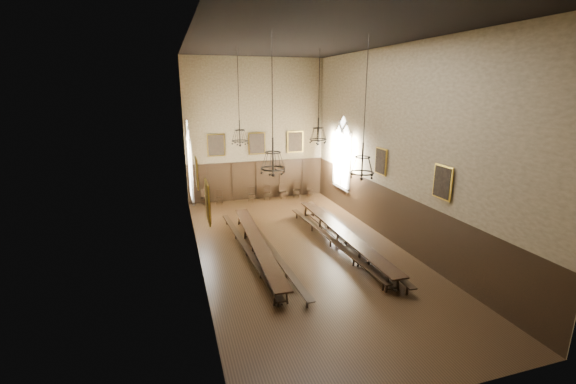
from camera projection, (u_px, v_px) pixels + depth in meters
name	position (u px, v px, depth m)	size (l,w,h in m)	color
floor	(302.00, 251.00, 17.47)	(9.00, 18.00, 0.02)	black
ceiling	(304.00, 39.00, 15.11)	(9.00, 18.00, 0.02)	black
wall_back	(256.00, 131.00, 24.60)	(9.00, 0.02, 9.00)	#8F7D58
wall_front	(447.00, 220.00, 7.99)	(9.00, 0.02, 9.00)	#8F7D58
wall_left	(194.00, 158.00, 15.00)	(0.02, 18.00, 9.00)	#8F7D58
wall_right	(396.00, 148.00, 17.58)	(0.02, 18.00, 9.00)	#8F7D58
wainscot_panelling	(302.00, 225.00, 17.14)	(9.00, 18.00, 2.50)	black
table_left	(257.00, 248.00, 16.88)	(0.94, 9.21, 0.72)	black
table_right	(342.00, 238.00, 17.93)	(0.71, 9.73, 0.76)	black
bench_left_outer	(246.00, 251.00, 16.83)	(0.77, 9.36, 0.42)	black
bench_left_inner	(270.00, 250.00, 16.84)	(0.60, 9.44, 0.42)	black
bench_right_inner	(331.00, 241.00, 17.85)	(0.78, 9.30, 0.42)	black
bench_right_outer	(355.00, 240.00, 17.91)	(0.81, 9.81, 0.44)	black
chair_0	(206.00, 200.00, 24.32)	(0.50, 0.50, 0.95)	black
chair_1	(219.00, 200.00, 24.48)	(0.46, 0.46, 0.89)	black
chair_3	(252.00, 197.00, 25.10)	(0.50, 0.50, 0.92)	black
chair_4	(267.00, 195.00, 25.48)	(0.49, 0.49, 0.92)	black
chair_5	(283.00, 194.00, 25.71)	(0.45, 0.45, 0.94)	black
chair_6	(297.00, 192.00, 26.01)	(0.56, 0.56, 1.02)	black
chair_7	(310.00, 192.00, 26.23)	(0.45, 0.45, 0.89)	black
chandelier_back_left	(240.00, 134.00, 18.28)	(0.79, 0.79, 4.44)	black
chandelier_back_right	(318.00, 134.00, 19.42)	(0.89, 0.89, 4.54)	black
chandelier_front_left	(273.00, 160.00, 13.55)	(0.89, 0.89, 4.77)	black
chandelier_front_right	(362.00, 165.00, 14.83)	(0.95, 0.95, 5.20)	black
portrait_back_0	(216.00, 145.00, 23.94)	(1.10, 0.12, 1.40)	gold
portrait_back_1	(257.00, 143.00, 24.69)	(1.10, 0.12, 1.40)	gold
portrait_back_2	(295.00, 142.00, 25.43)	(1.10, 0.12, 1.40)	gold
portrait_left_0	(197.00, 173.00, 16.17)	(0.12, 1.00, 1.30)	gold
portrait_left_1	(208.00, 202.00, 12.02)	(0.12, 1.00, 1.30)	gold
portrait_right_0	(381.00, 161.00, 18.68)	(0.12, 1.00, 1.30)	gold
portrait_right_1	(443.00, 182.00, 14.53)	(0.12, 1.00, 1.30)	gold
window_right	(342.00, 153.00, 22.92)	(0.20, 2.20, 4.60)	white
window_left	(189.00, 161.00, 20.38)	(0.20, 2.20, 4.60)	white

